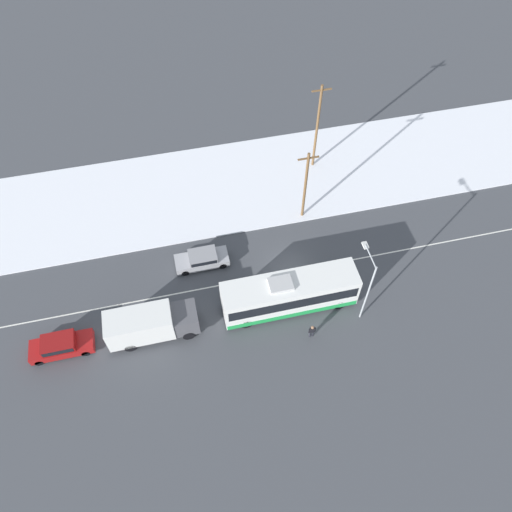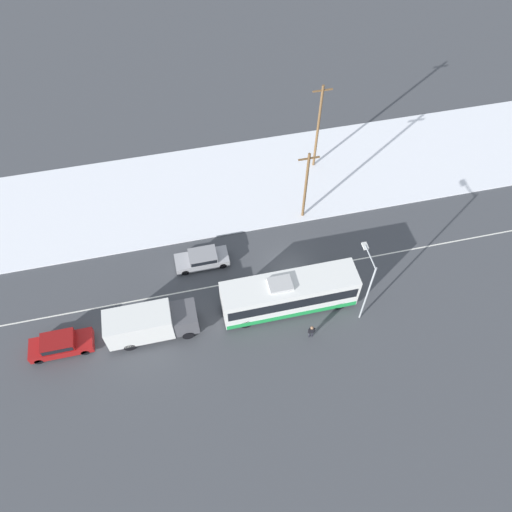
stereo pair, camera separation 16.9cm
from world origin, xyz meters
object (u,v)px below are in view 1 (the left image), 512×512
(utility_pole_snowlot, at_px, (317,127))
(utility_pole_roadside, at_px, (305,185))
(pedestrian_at_stop, at_px, (312,330))
(streetlamp, at_px, (368,281))
(sedan_car, at_px, (202,259))
(parked_car_near_truck, at_px, (60,345))
(box_truck, at_px, (150,324))
(city_bus, at_px, (290,294))

(utility_pole_snowlot, bearing_deg, utility_pole_roadside, -114.94)
(pedestrian_at_stop, xyz_separation_m, streetlamp, (4.30, 1.29, 3.44))
(sedan_car, relative_size, pedestrian_at_stop, 2.91)
(utility_pole_roadside, relative_size, utility_pole_snowlot, 0.82)
(parked_car_near_truck, relative_size, utility_pole_snowlot, 0.51)
(parked_car_near_truck, relative_size, pedestrian_at_stop, 3.02)
(pedestrian_at_stop, bearing_deg, parked_car_near_truck, 170.54)
(box_truck, relative_size, streetlamp, 1.00)
(box_truck, relative_size, parked_car_near_truck, 1.47)
(city_bus, bearing_deg, streetlamp, -18.93)
(utility_pole_roadside, bearing_deg, sedan_car, -161.25)
(streetlamp, xyz_separation_m, utility_pole_roadside, (-1.56, 10.73, -0.41))
(pedestrian_at_stop, distance_m, streetlamp, 5.66)
(parked_car_near_truck, bearing_deg, utility_pole_roadside, 22.50)
(pedestrian_at_stop, height_order, utility_pole_roadside, utility_pole_roadside)
(city_bus, bearing_deg, utility_pole_roadside, 67.38)
(streetlamp, bearing_deg, box_truck, 174.00)
(city_bus, xyz_separation_m, utility_pole_roadside, (3.72, 8.92, 2.25))
(city_bus, relative_size, utility_pole_snowlot, 1.15)
(parked_car_near_truck, distance_m, utility_pole_snowlot, 28.89)
(pedestrian_at_stop, bearing_deg, utility_pole_roadside, 77.14)
(sedan_car, bearing_deg, streetlamp, 146.91)
(city_bus, xyz_separation_m, pedestrian_at_stop, (0.97, -3.10, -0.77))
(sedan_car, bearing_deg, parked_car_near_truck, 25.50)
(parked_car_near_truck, bearing_deg, sedan_car, 25.50)
(streetlamp, bearing_deg, parked_car_near_truck, 175.45)
(sedan_car, relative_size, parked_car_near_truck, 0.96)
(streetlamp, bearing_deg, city_bus, 161.07)
(streetlamp, height_order, utility_pole_roadside, utility_pole_roadside)
(box_truck, relative_size, pedestrian_at_stop, 4.43)
(parked_car_near_truck, xyz_separation_m, utility_pole_snowlot, (24.34, 15.05, 4.00))
(box_truck, distance_m, sedan_car, 7.53)
(box_truck, height_order, pedestrian_at_stop, box_truck)
(parked_car_near_truck, xyz_separation_m, streetlamp, (23.04, -1.83, 3.56))
(sedan_car, bearing_deg, utility_pole_roadside, -161.25)
(streetlamp, bearing_deg, pedestrian_at_stop, -163.33)
(sedan_car, distance_m, streetlamp, 14.04)
(city_bus, bearing_deg, pedestrian_at_stop, -72.55)
(pedestrian_at_stop, relative_size, utility_pole_roadside, 0.20)
(parked_car_near_truck, height_order, utility_pole_snowlot, utility_pole_snowlot)
(streetlamp, bearing_deg, utility_pole_roadside, 98.26)
(parked_car_near_truck, relative_size, streetlamp, 0.68)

